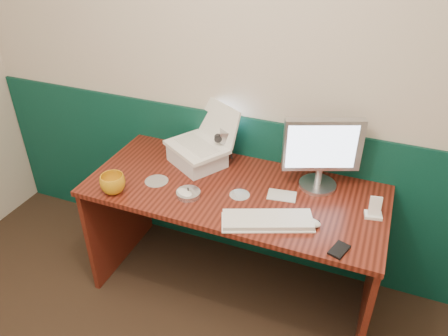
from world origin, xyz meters
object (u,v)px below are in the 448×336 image
at_px(monitor, 322,154).
at_px(laptop, 196,127).
at_px(desk, 234,241).
at_px(keyboard, 267,221).
at_px(mug, 113,184).
at_px(camcorder, 226,145).

bearing_deg(monitor, laptop, 160.42).
distance_m(desk, keyboard, 0.51).
height_order(laptop, keyboard, laptop).
bearing_deg(mug, camcorder, 51.03).
xyz_separation_m(keyboard, camcorder, (-0.40, 0.48, 0.08)).
xyz_separation_m(monitor, mug, (-0.99, -0.46, -0.15)).
relative_size(laptop, camcorder, 1.72).
height_order(desk, monitor, monitor).
bearing_deg(desk, monitor, 25.16).
xyz_separation_m(laptop, monitor, (0.70, 0.03, -0.04)).
relative_size(monitor, camcorder, 2.08).
height_order(laptop, mug, laptop).
bearing_deg(mug, keyboard, 3.84).
relative_size(desk, keyboard, 3.72).
bearing_deg(keyboard, camcorder, 108.15).
xyz_separation_m(laptop, camcorder, (0.14, 0.11, -0.14)).
height_order(mug, camcorder, camcorder).
relative_size(mug, camcorder, 0.69).
distance_m(laptop, monitor, 0.70).
bearing_deg(laptop, mug, -92.87).
distance_m(mug, camcorder, 0.68).
height_order(monitor, mug, monitor).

